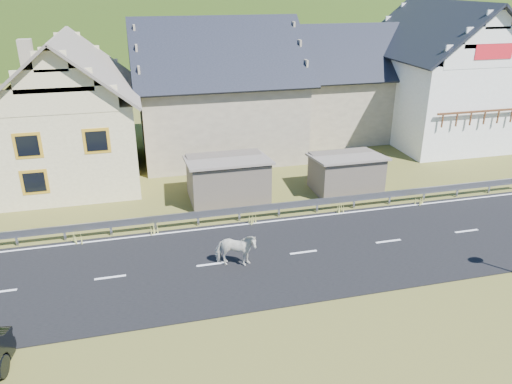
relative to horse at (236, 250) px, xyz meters
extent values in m
plane|color=#4D4F20|center=(3.03, 0.33, -0.76)|extent=(160.00, 160.00, 0.00)
cube|color=black|center=(3.03, 0.33, -0.74)|extent=(60.00, 7.00, 0.04)
cube|color=silver|center=(3.03, 0.33, -0.72)|extent=(60.00, 6.60, 0.01)
cube|color=#93969B|center=(3.03, 4.01, -0.18)|extent=(28.00, 0.08, 0.34)
cube|color=#93969B|center=(-8.97, 4.03, -0.41)|extent=(0.10, 0.06, 0.70)
cube|color=#93969B|center=(-6.97, 4.03, -0.41)|extent=(0.10, 0.06, 0.70)
cube|color=#93969B|center=(-4.97, 4.03, -0.41)|extent=(0.10, 0.06, 0.70)
cube|color=#93969B|center=(-2.97, 4.03, -0.41)|extent=(0.10, 0.06, 0.70)
cube|color=#93969B|center=(-0.97, 4.03, -0.41)|extent=(0.10, 0.06, 0.70)
cube|color=#93969B|center=(1.03, 4.03, -0.41)|extent=(0.10, 0.06, 0.70)
cube|color=#93969B|center=(3.03, 4.03, -0.41)|extent=(0.10, 0.06, 0.70)
cube|color=#93969B|center=(5.03, 4.03, -0.41)|extent=(0.10, 0.06, 0.70)
cube|color=#93969B|center=(7.03, 4.03, -0.41)|extent=(0.10, 0.06, 0.70)
cube|color=#93969B|center=(9.03, 4.03, -0.41)|extent=(0.10, 0.06, 0.70)
cube|color=#93969B|center=(11.03, 4.03, -0.41)|extent=(0.10, 0.06, 0.70)
cube|color=#93969B|center=(13.03, 4.03, -0.41)|extent=(0.10, 0.06, 0.70)
cube|color=#93969B|center=(15.03, 4.03, -0.41)|extent=(0.10, 0.06, 0.70)
cube|color=brown|center=(1.03, 6.83, 0.34)|extent=(4.30, 3.30, 2.40)
cube|color=brown|center=(7.53, 6.33, 0.24)|extent=(3.80, 2.90, 2.20)
cube|color=beige|center=(-6.97, 12.33, 1.74)|extent=(7.00, 9.00, 5.00)
cube|color=#C08D1E|center=(-8.57, 7.83, 2.64)|extent=(1.30, 0.12, 1.30)
cube|color=#C08D1E|center=(-5.37, 7.83, 2.64)|extent=(1.30, 0.12, 1.30)
cube|color=#C08D1E|center=(-8.57, 7.83, 0.74)|extent=(1.30, 0.12, 1.30)
cube|color=tan|center=(-8.97, 13.83, 5.80)|extent=(0.70, 0.70, 2.40)
cube|color=tan|center=(2.03, 15.33, 1.74)|extent=(10.00, 9.00, 5.00)
cube|color=tan|center=(12.03, 17.33, 1.54)|extent=(9.00, 8.00, 4.60)
cube|color=white|center=(18.03, 14.33, 2.24)|extent=(8.00, 10.00, 6.00)
cube|color=red|center=(18.03, 9.30, 6.04)|extent=(2.60, 0.06, 0.90)
cube|color=brown|center=(18.03, 9.08, 2.44)|extent=(6.80, 0.12, 0.12)
ellipsoid|color=#17330C|center=(8.03, 180.33, -20.76)|extent=(440.00, 280.00, 260.00)
imported|color=beige|center=(0.00, 0.00, 0.00)|extent=(1.25, 1.86, 1.44)
camera|label=1|loc=(-3.50, -17.23, 10.03)|focal=35.00mm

